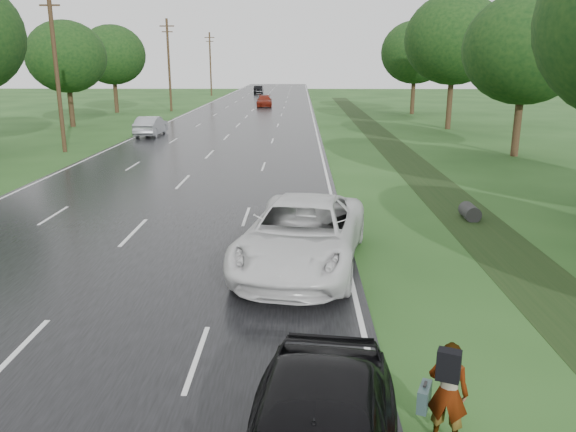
% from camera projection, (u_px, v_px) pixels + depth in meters
% --- Properties ---
extents(ground, '(220.00, 220.00, 0.00)m').
position_uv_depth(ground, '(13.00, 358.00, 10.64)').
color(ground, '#1F4317').
rests_on(ground, ground).
extents(road, '(14.00, 180.00, 0.04)m').
position_uv_depth(road, '(244.00, 120.00, 54.01)').
color(road, black).
rests_on(road, ground).
extents(edge_stripe_east, '(0.12, 180.00, 0.01)m').
position_uv_depth(edge_stripe_east, '(314.00, 120.00, 53.87)').
color(edge_stripe_east, silver).
rests_on(edge_stripe_east, road).
extents(edge_stripe_west, '(0.12, 180.00, 0.01)m').
position_uv_depth(edge_stripe_west, '(174.00, 119.00, 54.14)').
color(edge_stripe_west, silver).
rests_on(edge_stripe_west, road).
extents(center_line, '(0.12, 180.00, 0.01)m').
position_uv_depth(center_line, '(244.00, 120.00, 54.00)').
color(center_line, silver).
rests_on(center_line, road).
extents(drainage_ditch, '(2.20, 120.00, 0.56)m').
position_uv_depth(drainage_ditch, '(419.00, 172.00, 28.43)').
color(drainage_ditch, black).
rests_on(drainage_ditch, ground).
extents(utility_pole_mid, '(1.60, 0.26, 10.00)m').
position_uv_depth(utility_pole_mid, '(56.00, 66.00, 33.54)').
color(utility_pole_mid, '#3B2818').
rests_on(utility_pole_mid, ground).
extents(utility_pole_far, '(1.60, 0.26, 10.00)m').
position_uv_depth(utility_pole_far, '(169.00, 64.00, 62.46)').
color(utility_pole_far, '#3B2818').
rests_on(utility_pole_far, ground).
extents(utility_pole_distant, '(1.60, 0.26, 10.00)m').
position_uv_depth(utility_pole_distant, '(210.00, 63.00, 91.37)').
color(utility_pole_distant, '#3B2818').
rests_on(utility_pole_distant, ground).
extents(tree_east_c, '(7.00, 7.00, 9.29)m').
position_uv_depth(tree_east_c, '(525.00, 49.00, 31.78)').
color(tree_east_c, '#3B2818').
rests_on(tree_east_c, ground).
extents(tree_east_d, '(8.00, 8.00, 10.76)m').
position_uv_depth(tree_east_d, '(454.00, 39.00, 45.02)').
color(tree_east_d, '#3B2818').
rests_on(tree_east_d, ground).
extents(tree_east_f, '(7.20, 7.20, 9.62)m').
position_uv_depth(tree_east_f, '(415.00, 52.00, 58.72)').
color(tree_east_f, '#3B2818').
rests_on(tree_east_f, ground).
extents(tree_west_d, '(6.60, 6.60, 8.80)m').
position_uv_depth(tree_west_d, '(66.00, 57.00, 46.97)').
color(tree_west_d, '#3B2818').
rests_on(tree_west_d, ground).
extents(tree_west_f, '(7.00, 7.00, 9.29)m').
position_uv_depth(tree_west_f, '(113.00, 55.00, 60.39)').
color(tree_west_f, '#3B2818').
rests_on(tree_west_f, ground).
extents(pedestrian, '(0.78, 0.81, 1.60)m').
position_uv_depth(pedestrian, '(447.00, 391.00, 8.11)').
color(pedestrian, '#A5998C').
rests_on(pedestrian, ground).
extents(white_pickup, '(4.04, 6.89, 1.80)m').
position_uv_depth(white_pickup, '(302.00, 234.00, 15.10)').
color(white_pickup, silver).
rests_on(white_pickup, road).
extents(silver_sedan, '(1.62, 4.42, 1.45)m').
position_uv_depth(silver_sedan, '(151.00, 126.00, 42.23)').
color(silver_sedan, '#92959A').
rests_on(silver_sedan, road).
extents(far_car_red, '(2.10, 4.72, 1.35)m').
position_uv_depth(far_car_red, '(264.00, 101.00, 69.67)').
color(far_car_red, maroon).
rests_on(far_car_red, road).
extents(far_car_dark, '(1.49, 4.21, 1.38)m').
position_uv_depth(far_car_dark, '(259.00, 90.00, 97.75)').
color(far_car_dark, black).
rests_on(far_car_dark, road).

